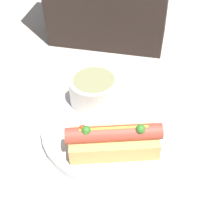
# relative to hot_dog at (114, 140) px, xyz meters

# --- Properties ---
(ground_plane) EXTENTS (4.00, 4.00, 0.00)m
(ground_plane) POSITION_rel_hot_dog_xyz_m (-0.02, 0.06, -0.04)
(ground_plane) COLOR #BCB7AD
(dinner_plate) EXTENTS (0.27, 0.27, 0.02)m
(dinner_plate) POSITION_rel_hot_dog_xyz_m (-0.02, 0.06, -0.03)
(dinner_plate) COLOR white
(dinner_plate) RESTS_ON ground_plane
(hot_dog) EXTENTS (0.16, 0.10, 0.06)m
(hot_dog) POSITION_rel_hot_dog_xyz_m (0.00, 0.00, 0.00)
(hot_dog) COLOR #DBAD60
(hot_dog) RESTS_ON dinner_plate
(soup_bowl) EXTENTS (0.10, 0.10, 0.05)m
(soup_bowl) POSITION_rel_hot_dog_xyz_m (-0.06, 0.12, 0.01)
(soup_bowl) COLOR silver
(soup_bowl) RESTS_ON dinner_plate
(spoon) EXTENTS (0.10, 0.12, 0.01)m
(spoon) POSITION_rel_hot_dog_xyz_m (-0.08, 0.10, -0.02)
(spoon) COLOR #B7B7BC
(spoon) RESTS_ON dinner_plate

